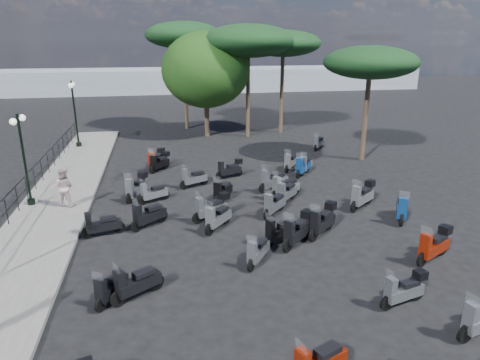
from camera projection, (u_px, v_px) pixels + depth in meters
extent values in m
plane|color=black|center=(211.00, 220.00, 17.33)|extent=(120.00, 120.00, 0.00)
cube|color=#615F5C|center=(57.00, 203.00, 18.96)|extent=(3.00, 30.00, 0.15)
cylinder|color=black|center=(7.00, 211.00, 16.43)|extent=(0.04, 0.04, 1.10)
cylinder|color=black|center=(17.00, 199.00, 17.71)|extent=(0.04, 0.04, 1.10)
cylinder|color=black|center=(26.00, 188.00, 18.98)|extent=(0.04, 0.04, 1.10)
cylinder|color=black|center=(35.00, 178.00, 20.26)|extent=(0.04, 0.04, 1.10)
cylinder|color=black|center=(42.00, 170.00, 21.53)|extent=(0.04, 0.04, 1.10)
cylinder|color=black|center=(48.00, 163.00, 22.81)|extent=(0.04, 0.04, 1.10)
cylinder|color=black|center=(54.00, 156.00, 24.08)|extent=(0.04, 0.04, 1.10)
cylinder|color=black|center=(59.00, 150.00, 25.36)|extent=(0.04, 0.04, 1.10)
cylinder|color=black|center=(63.00, 145.00, 26.63)|extent=(0.04, 0.04, 1.10)
cylinder|color=black|center=(68.00, 140.00, 27.91)|extent=(0.04, 0.04, 1.10)
cylinder|color=black|center=(71.00, 135.00, 29.19)|extent=(0.04, 0.04, 1.10)
cylinder|color=black|center=(75.00, 131.00, 30.46)|extent=(0.04, 0.04, 1.10)
cube|color=black|center=(20.00, 181.00, 18.18)|extent=(0.04, 26.00, 0.04)
cube|color=black|center=(22.00, 193.00, 18.34)|extent=(0.04, 26.00, 0.04)
cylinder|color=black|center=(31.00, 202.00, 18.57)|extent=(0.32, 0.32, 0.24)
cylinder|color=black|center=(24.00, 160.00, 17.98)|extent=(0.11, 0.11, 3.95)
cylinder|color=black|center=(17.00, 117.00, 17.40)|extent=(0.14, 0.89, 0.04)
sphere|color=white|center=(22.00, 118.00, 17.86)|extent=(0.28, 0.28, 0.28)
sphere|color=white|center=(13.00, 122.00, 17.01)|extent=(0.28, 0.28, 0.28)
cylinder|color=black|center=(79.00, 144.00, 28.54)|extent=(0.34, 0.34, 0.26)
cylinder|color=black|center=(75.00, 114.00, 27.90)|extent=(0.12, 0.12, 4.29)
cylinder|color=black|center=(71.00, 83.00, 27.27)|extent=(0.12, 0.97, 0.04)
sphere|color=white|center=(72.00, 84.00, 27.75)|extent=(0.30, 0.30, 0.30)
sphere|color=white|center=(71.00, 86.00, 26.86)|extent=(0.30, 0.30, 0.30)
imported|color=#C2A7AB|center=(64.00, 187.00, 18.15)|extent=(0.99, 0.86, 1.72)
cylinder|color=black|center=(100.00, 304.00, 11.51)|extent=(0.29, 0.42, 0.43)
cylinder|color=black|center=(123.00, 283.00, 12.49)|extent=(0.29, 0.42, 0.43)
cube|color=black|center=(113.00, 287.00, 11.99)|extent=(0.84, 1.18, 0.31)
cube|color=black|center=(115.00, 277.00, 12.05)|extent=(0.50, 0.61, 0.13)
cube|color=black|center=(101.00, 289.00, 11.45)|extent=(0.33, 0.30, 0.63)
plane|color=white|center=(98.00, 277.00, 11.27)|extent=(0.33, 0.23, 0.34)
cylinder|color=black|center=(136.00, 226.00, 16.23)|extent=(0.45, 0.39, 0.50)
cylinder|color=black|center=(162.00, 216.00, 17.13)|extent=(0.45, 0.39, 0.50)
cube|color=black|center=(150.00, 216.00, 16.66)|extent=(1.28, 1.12, 0.35)
cube|color=black|center=(153.00, 208.00, 16.70)|extent=(0.68, 0.63, 0.15)
cube|color=black|center=(137.00, 213.00, 16.14)|extent=(0.37, 0.39, 0.73)
plane|color=white|center=(135.00, 202.00, 15.95)|extent=(0.31, 0.36, 0.39)
cylinder|color=black|center=(87.00, 233.00, 15.68)|extent=(0.47, 0.21, 0.46)
cylinder|color=black|center=(119.00, 227.00, 16.14)|extent=(0.47, 0.21, 0.46)
cube|color=black|center=(104.00, 226.00, 15.87)|extent=(1.28, 0.63, 0.32)
cube|color=black|center=(108.00, 218.00, 15.86)|extent=(0.62, 0.42, 0.13)
cube|color=black|center=(88.00, 222.00, 15.57)|extent=(0.28, 0.33, 0.67)
plane|color=white|center=(85.00, 211.00, 15.41)|extent=(0.17, 0.37, 0.35)
cylinder|color=black|center=(129.00, 198.00, 18.99)|extent=(0.33, 0.51, 0.51)
cylinder|color=black|center=(143.00, 189.00, 20.16)|extent=(0.33, 0.51, 0.51)
cube|color=#505558|center=(137.00, 189.00, 19.56)|extent=(0.95, 1.40, 0.36)
cube|color=black|center=(138.00, 182.00, 19.63)|extent=(0.58, 0.72, 0.15)
cube|color=#505558|center=(130.00, 187.00, 18.91)|extent=(0.39, 0.35, 0.75)
plane|color=white|center=(128.00, 177.00, 18.70)|extent=(0.40, 0.26, 0.40)
cube|color=black|center=(143.00, 175.00, 19.96)|extent=(0.47, 0.48, 0.28)
cylinder|color=black|center=(152.00, 168.00, 23.40)|extent=(0.31, 0.50, 0.50)
cylinder|color=black|center=(161.00, 162.00, 24.56)|extent=(0.31, 0.50, 0.50)
cube|color=maroon|center=(157.00, 161.00, 23.97)|extent=(0.92, 1.39, 0.36)
cube|color=black|center=(158.00, 156.00, 24.04)|extent=(0.56, 0.70, 0.15)
cube|color=maroon|center=(152.00, 159.00, 23.33)|extent=(0.38, 0.35, 0.74)
plane|color=white|center=(151.00, 151.00, 23.12)|extent=(0.40, 0.25, 0.39)
cube|color=black|center=(161.00, 151.00, 24.37)|extent=(0.46, 0.47, 0.27)
cylinder|color=black|center=(338.00, 360.00, 9.47)|extent=(0.47, 0.28, 0.47)
cube|color=black|center=(328.00, 350.00, 9.13)|extent=(0.66, 0.51, 0.14)
plane|color=white|center=(301.00, 348.00, 8.56)|extent=(0.22, 0.37, 0.37)
cylinder|color=black|center=(119.00, 298.00, 11.72)|extent=(0.46, 0.35, 0.49)
cylinder|color=black|center=(156.00, 282.00, 12.51)|extent=(0.46, 0.35, 0.49)
cube|color=black|center=(139.00, 284.00, 12.09)|extent=(1.29, 1.00, 0.34)
cube|color=black|center=(144.00, 273.00, 12.11)|extent=(0.68, 0.58, 0.14)
cube|color=black|center=(120.00, 283.00, 11.62)|extent=(0.35, 0.38, 0.71)
plane|color=white|center=(116.00, 269.00, 11.44)|extent=(0.28, 0.37, 0.38)
cylinder|color=black|center=(198.00, 218.00, 16.93)|extent=(0.49, 0.31, 0.50)
cylinder|color=black|center=(224.00, 211.00, 17.64)|extent=(0.49, 0.31, 0.50)
cube|color=#505558|center=(212.00, 210.00, 17.25)|extent=(1.37, 0.91, 0.35)
cube|color=black|center=(216.00, 202.00, 17.26)|extent=(0.69, 0.55, 0.15)
cube|color=#505558|center=(199.00, 206.00, 16.83)|extent=(0.34, 0.38, 0.73)
plane|color=white|center=(198.00, 196.00, 16.65)|extent=(0.25, 0.39, 0.39)
cube|color=black|center=(224.00, 196.00, 17.44)|extent=(0.46, 0.45, 0.27)
cylinder|color=black|center=(217.00, 201.00, 18.72)|extent=(0.35, 0.47, 0.49)
cylinder|color=black|center=(228.00, 192.00, 19.81)|extent=(0.35, 0.47, 0.49)
cube|color=black|center=(223.00, 192.00, 19.25)|extent=(1.02, 1.32, 0.35)
cube|color=black|center=(225.00, 185.00, 19.31)|extent=(0.59, 0.69, 0.14)
cube|color=black|center=(218.00, 190.00, 18.64)|extent=(0.38, 0.36, 0.72)
plane|color=white|center=(217.00, 180.00, 18.44)|extent=(0.37, 0.28, 0.38)
cylinder|color=black|center=(143.00, 200.00, 18.87)|extent=(0.43, 0.29, 0.44)
cylinder|color=black|center=(165.00, 195.00, 19.52)|extent=(0.43, 0.29, 0.44)
cube|color=gray|center=(155.00, 194.00, 19.17)|extent=(1.19, 0.83, 0.31)
cube|color=black|center=(158.00, 188.00, 19.18)|extent=(0.61, 0.50, 0.13)
cube|color=gray|center=(144.00, 191.00, 18.78)|extent=(0.31, 0.34, 0.64)
plane|color=white|center=(142.00, 182.00, 18.61)|extent=(0.23, 0.34, 0.34)
cylinder|color=black|center=(153.00, 170.00, 23.19)|extent=(0.37, 0.42, 0.46)
cylinder|color=black|center=(166.00, 164.00, 24.15)|extent=(0.37, 0.42, 0.46)
cube|color=black|center=(160.00, 164.00, 23.66)|extent=(1.05, 1.17, 0.33)
cube|color=black|center=(162.00, 158.00, 23.71)|extent=(0.59, 0.63, 0.13)
cube|color=black|center=(153.00, 162.00, 23.12)|extent=(0.36, 0.35, 0.67)
plane|color=white|center=(152.00, 154.00, 22.93)|extent=(0.33, 0.29, 0.36)
cube|color=black|center=(166.00, 154.00, 23.97)|extent=(0.45, 0.45, 0.25)
cylinder|color=black|center=(251.00, 265.00, 13.49)|extent=(0.34, 0.42, 0.45)
cylinder|color=black|center=(264.00, 250.00, 14.46)|extent=(0.34, 0.42, 0.45)
cube|color=gray|center=(259.00, 252.00, 13.96)|extent=(0.97, 1.18, 0.32)
cube|color=black|center=(261.00, 242.00, 14.01)|extent=(0.56, 0.62, 0.13)
cube|color=gray|center=(252.00, 252.00, 13.41)|extent=(0.35, 0.33, 0.66)
plane|color=white|center=(252.00, 240.00, 13.23)|extent=(0.33, 0.27, 0.35)
cylinder|color=black|center=(209.00, 229.00, 15.94)|extent=(0.40, 0.45, 0.50)
cylinder|color=black|center=(226.00, 218.00, 16.97)|extent=(0.40, 0.45, 0.50)
cube|color=gray|center=(219.00, 218.00, 16.44)|extent=(1.13, 1.26, 0.35)
cube|color=black|center=(221.00, 210.00, 16.49)|extent=(0.63, 0.67, 0.14)
cube|color=gray|center=(210.00, 217.00, 15.85)|extent=(0.38, 0.37, 0.72)
plane|color=white|center=(209.00, 206.00, 15.66)|extent=(0.35, 0.31, 0.38)
cylinder|color=black|center=(280.00, 202.00, 18.63)|extent=(0.41, 0.42, 0.49)
cylinder|color=black|center=(293.00, 194.00, 19.60)|extent=(0.41, 0.42, 0.49)
cube|color=#505558|center=(287.00, 193.00, 19.10)|extent=(1.16, 1.19, 0.34)
cube|color=black|center=(289.00, 186.00, 19.15)|extent=(0.64, 0.65, 0.14)
cube|color=#505558|center=(282.00, 191.00, 18.55)|extent=(0.37, 0.37, 0.71)
plane|color=white|center=(281.00, 182.00, 18.36)|extent=(0.33, 0.32, 0.38)
cylinder|color=black|center=(184.00, 185.00, 20.80)|extent=(0.46, 0.30, 0.47)
cylinder|color=black|center=(204.00, 180.00, 21.47)|extent=(0.46, 0.30, 0.47)
cube|color=gray|center=(195.00, 179.00, 21.11)|extent=(1.28, 0.87, 0.33)
cube|color=black|center=(198.00, 173.00, 21.12)|extent=(0.65, 0.53, 0.14)
cube|color=gray|center=(185.00, 176.00, 20.70)|extent=(0.32, 0.36, 0.68)
plane|color=white|center=(184.00, 167.00, 20.53)|extent=(0.24, 0.36, 0.36)
cylinder|color=black|center=(220.00, 176.00, 22.22)|extent=(0.46, 0.25, 0.45)
cylinder|color=black|center=(238.00, 172.00, 22.78)|extent=(0.46, 0.25, 0.45)
cube|color=black|center=(230.00, 171.00, 22.47)|extent=(1.26, 0.73, 0.32)
cube|color=black|center=(233.00, 165.00, 22.46)|extent=(0.63, 0.46, 0.13)
cube|color=black|center=(221.00, 167.00, 22.12)|extent=(0.29, 0.34, 0.66)
plane|color=white|center=(220.00, 160.00, 21.96)|extent=(0.20, 0.36, 0.35)
cube|color=black|center=(239.00, 161.00, 22.59)|extent=(0.41, 0.39, 0.24)
cylinder|color=black|center=(387.00, 303.00, 11.55)|extent=(0.45, 0.20, 0.44)
cylinder|color=black|center=(417.00, 293.00, 12.00)|extent=(0.45, 0.20, 0.44)
cube|color=#505558|center=(404.00, 292.00, 11.74)|extent=(1.24, 0.61, 0.31)
cube|color=black|center=(410.00, 283.00, 11.72)|extent=(0.60, 0.41, 0.13)
cube|color=#505558|center=(391.00, 289.00, 11.44)|extent=(0.27, 0.32, 0.65)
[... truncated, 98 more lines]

